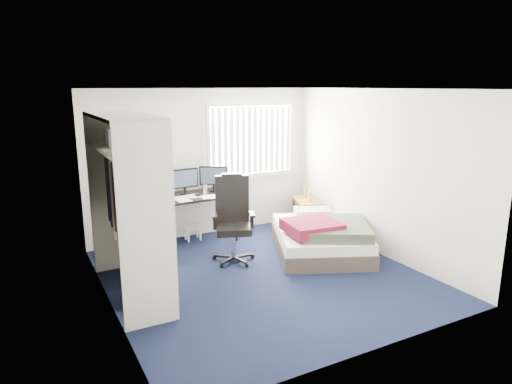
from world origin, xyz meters
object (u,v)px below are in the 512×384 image
object	(u,v)px
nightstand	(307,202)
bed	(321,236)
desk	(185,194)
office_chair	(233,228)

from	to	relation	value
nightstand	bed	bearing A→B (deg)	-113.89
nightstand	bed	size ratio (longest dim) A/B	0.40
desk	nightstand	size ratio (longest dim) A/B	1.94
desk	bed	xyz separation A→B (m)	(1.71, -1.39, -0.57)
desk	bed	distance (m)	2.28
office_chair	desk	bearing A→B (deg)	110.65
office_chair	bed	world-z (taller)	office_chair
bed	office_chair	bearing A→B (deg)	164.08
office_chair	nightstand	bearing A→B (deg)	22.72
desk	nightstand	bearing A→B (deg)	-6.18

